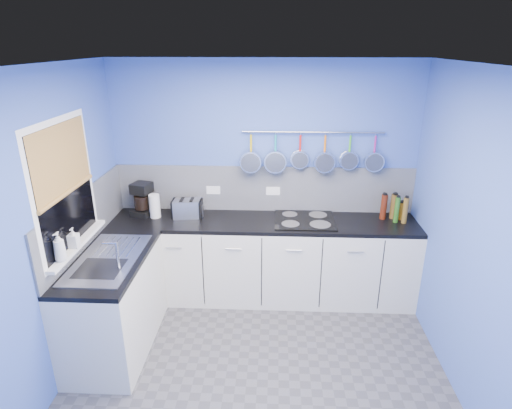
# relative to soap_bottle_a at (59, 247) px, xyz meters

# --- Properties ---
(floor) EXTENTS (3.20, 3.00, 0.02)m
(floor) POSITION_rel_soap_bottle_a_xyz_m (1.53, 0.02, -1.18)
(floor) COLOR #47474C
(floor) RESTS_ON ground
(ceiling) EXTENTS (3.20, 3.00, 0.02)m
(ceiling) POSITION_rel_soap_bottle_a_xyz_m (1.53, 0.02, 1.34)
(ceiling) COLOR white
(ceiling) RESTS_ON ground
(wall_back) EXTENTS (3.20, 0.02, 2.50)m
(wall_back) POSITION_rel_soap_bottle_a_xyz_m (1.53, 1.53, 0.08)
(wall_back) COLOR #3F5BB5
(wall_back) RESTS_ON ground
(wall_front) EXTENTS (3.20, 0.02, 2.50)m
(wall_front) POSITION_rel_soap_bottle_a_xyz_m (1.53, -1.49, 0.08)
(wall_front) COLOR #3F5BB5
(wall_front) RESTS_ON ground
(wall_left) EXTENTS (0.02, 3.00, 2.50)m
(wall_left) POSITION_rel_soap_bottle_a_xyz_m (-0.08, 0.02, 0.08)
(wall_left) COLOR #3F5BB5
(wall_left) RESTS_ON ground
(wall_right) EXTENTS (0.02, 3.00, 2.50)m
(wall_right) POSITION_rel_soap_bottle_a_xyz_m (3.14, 0.02, 0.08)
(wall_right) COLOR #3F5BB5
(wall_right) RESTS_ON ground
(backsplash_back) EXTENTS (3.20, 0.02, 0.50)m
(backsplash_back) POSITION_rel_soap_bottle_a_xyz_m (1.53, 1.50, -0.02)
(backsplash_back) COLOR #94969C
(backsplash_back) RESTS_ON wall_back
(backsplash_left) EXTENTS (0.02, 1.80, 0.50)m
(backsplash_left) POSITION_rel_soap_bottle_a_xyz_m (-0.06, 0.62, -0.02)
(backsplash_left) COLOR #94969C
(backsplash_left) RESTS_ON wall_left
(cabinet_run_back) EXTENTS (3.20, 0.60, 0.86)m
(cabinet_run_back) POSITION_rel_soap_bottle_a_xyz_m (1.53, 1.22, -0.74)
(cabinet_run_back) COLOR beige
(cabinet_run_back) RESTS_ON ground
(worktop_back) EXTENTS (3.20, 0.60, 0.04)m
(worktop_back) POSITION_rel_soap_bottle_a_xyz_m (1.53, 1.22, -0.29)
(worktop_back) COLOR black
(worktop_back) RESTS_ON cabinet_run_back
(cabinet_run_left) EXTENTS (0.60, 1.20, 0.86)m
(cabinet_run_left) POSITION_rel_soap_bottle_a_xyz_m (0.23, 0.32, -0.74)
(cabinet_run_left) COLOR beige
(cabinet_run_left) RESTS_ON ground
(worktop_left) EXTENTS (0.60, 1.20, 0.04)m
(worktop_left) POSITION_rel_soap_bottle_a_xyz_m (0.23, 0.32, -0.29)
(worktop_left) COLOR black
(worktop_left) RESTS_ON cabinet_run_left
(window_frame) EXTENTS (0.01, 1.00, 1.10)m
(window_frame) POSITION_rel_soap_bottle_a_xyz_m (-0.05, 0.32, 0.38)
(window_frame) COLOR white
(window_frame) RESTS_ON wall_left
(window_glass) EXTENTS (0.01, 0.90, 1.00)m
(window_glass) POSITION_rel_soap_bottle_a_xyz_m (-0.04, 0.32, 0.38)
(window_glass) COLOR black
(window_glass) RESTS_ON wall_left
(bamboo_blind) EXTENTS (0.01, 0.90, 0.55)m
(bamboo_blind) POSITION_rel_soap_bottle_a_xyz_m (-0.03, 0.32, 0.61)
(bamboo_blind) COLOR tan
(bamboo_blind) RESTS_ON wall_left
(window_sill) EXTENTS (0.10, 0.98, 0.03)m
(window_sill) POSITION_rel_soap_bottle_a_xyz_m (-0.02, 0.32, -0.13)
(window_sill) COLOR white
(window_sill) RESTS_ON wall_left
(sink_unit) EXTENTS (0.50, 0.95, 0.01)m
(sink_unit) POSITION_rel_soap_bottle_a_xyz_m (0.23, 0.32, -0.27)
(sink_unit) COLOR silver
(sink_unit) RESTS_ON worktop_left
(mixer_tap) EXTENTS (0.12, 0.08, 0.26)m
(mixer_tap) POSITION_rel_soap_bottle_a_xyz_m (0.39, 0.14, -0.14)
(mixer_tap) COLOR silver
(mixer_tap) RESTS_ON worktop_left
(socket_left) EXTENTS (0.15, 0.01, 0.09)m
(socket_left) POSITION_rel_soap_bottle_a_xyz_m (0.98, 1.49, -0.04)
(socket_left) COLOR white
(socket_left) RESTS_ON backsplash_back
(socket_right) EXTENTS (0.15, 0.01, 0.09)m
(socket_right) POSITION_rel_soap_bottle_a_xyz_m (1.63, 1.49, -0.04)
(socket_right) COLOR white
(socket_right) RESTS_ON backsplash_back
(pot_rail) EXTENTS (1.45, 0.02, 0.02)m
(pot_rail) POSITION_rel_soap_bottle_a_xyz_m (2.03, 1.47, 0.61)
(pot_rail) COLOR silver
(pot_rail) RESTS_ON wall_back
(soap_bottle_a) EXTENTS (0.10, 0.11, 0.24)m
(soap_bottle_a) POSITION_rel_soap_bottle_a_xyz_m (0.00, 0.00, 0.00)
(soap_bottle_a) COLOR white
(soap_bottle_a) RESTS_ON window_sill
(soap_bottle_b) EXTENTS (0.08, 0.08, 0.17)m
(soap_bottle_b) POSITION_rel_soap_bottle_a_xyz_m (0.00, 0.23, -0.03)
(soap_bottle_b) COLOR white
(soap_bottle_b) RESTS_ON window_sill
(paper_towel) EXTENTS (0.13, 0.13, 0.25)m
(paper_towel) POSITION_rel_soap_bottle_a_xyz_m (0.39, 1.25, -0.14)
(paper_towel) COLOR white
(paper_towel) RESTS_ON worktop_back
(coffee_maker) EXTENTS (0.25, 0.26, 0.35)m
(coffee_maker) POSITION_rel_soap_bottle_a_xyz_m (0.24, 1.31, -0.09)
(coffee_maker) COLOR black
(coffee_maker) RESTS_ON worktop_back
(toaster) EXTENTS (0.31, 0.21, 0.19)m
(toaster) POSITION_rel_soap_bottle_a_xyz_m (0.73, 1.28, -0.18)
(toaster) COLOR silver
(toaster) RESTS_ON worktop_back
(canister) EXTENTS (0.11, 0.11, 0.13)m
(canister) POSITION_rel_soap_bottle_a_xyz_m (0.85, 1.29, -0.20)
(canister) COLOR silver
(canister) RESTS_ON worktop_back
(hob) EXTENTS (0.62, 0.55, 0.01)m
(hob) POSITION_rel_soap_bottle_a_xyz_m (1.97, 1.24, -0.26)
(hob) COLOR black
(hob) RESTS_ON worktop_back
(pan_0) EXTENTS (0.22, 0.12, 0.41)m
(pan_0) POSITION_rel_soap_bottle_a_xyz_m (1.40, 1.46, 0.40)
(pan_0) COLOR silver
(pan_0) RESTS_ON pot_rail
(pan_1) EXTENTS (0.24, 0.08, 0.43)m
(pan_1) POSITION_rel_soap_bottle_a_xyz_m (1.65, 1.46, 0.40)
(pan_1) COLOR silver
(pan_1) RESTS_ON pot_rail
(pan_2) EXTENTS (0.19, 0.07, 0.38)m
(pan_2) POSITION_rel_soap_bottle_a_xyz_m (1.90, 1.46, 0.42)
(pan_2) COLOR silver
(pan_2) RESTS_ON pot_rail
(pan_3) EXTENTS (0.22, 0.10, 0.41)m
(pan_3) POSITION_rel_soap_bottle_a_xyz_m (2.16, 1.46, 0.41)
(pan_3) COLOR silver
(pan_3) RESTS_ON pot_rail
(pan_4) EXTENTS (0.19, 0.06, 0.38)m
(pan_4) POSITION_rel_soap_bottle_a_xyz_m (2.41, 1.46, 0.42)
(pan_4) COLOR silver
(pan_4) RESTS_ON pot_rail
(pan_5) EXTENTS (0.21, 0.08, 0.40)m
(pan_5) POSITION_rel_soap_bottle_a_xyz_m (2.67, 1.46, 0.41)
(pan_5) COLOR silver
(pan_5) RESTS_ON pot_rail
(condiment_0) EXTENTS (0.06, 0.06, 0.19)m
(condiment_0) POSITION_rel_soap_bottle_a_xyz_m (2.96, 1.32, -0.18)
(condiment_0) COLOR #8C5914
(condiment_0) RESTS_ON worktop_back
(condiment_1) EXTENTS (0.07, 0.07, 0.26)m
(condiment_1) POSITION_rel_soap_bottle_a_xyz_m (2.90, 1.35, -0.14)
(condiment_1) COLOR brown
(condiment_1) RESTS_ON worktop_back
(condiment_2) EXTENTS (0.06, 0.06, 0.27)m
(condiment_2) POSITION_rel_soap_bottle_a_xyz_m (2.79, 1.32, -0.14)
(condiment_2) COLOR #4C190C
(condiment_2) RESTS_ON worktop_back
(condiment_3) EXTENTS (0.05, 0.05, 0.27)m
(condiment_3) POSITION_rel_soap_bottle_a_xyz_m (2.98, 1.22, -0.13)
(condiment_3) COLOR brown
(condiment_3) RESTS_ON worktop_back
(condiment_4) EXTENTS (0.05, 0.05, 0.27)m
(condiment_4) POSITION_rel_soap_bottle_a_xyz_m (2.90, 1.24, -0.13)
(condiment_4) COLOR #265919
(condiment_4) RESTS_ON worktop_back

